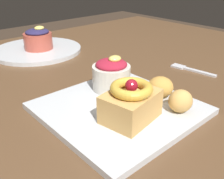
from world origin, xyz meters
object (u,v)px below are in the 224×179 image
at_px(front_plate, 119,108).
at_px(back_plate, 38,50).
at_px(fritter_middle, 160,87).
at_px(back_ramekin, 38,39).
at_px(berry_ramekin, 111,75).
at_px(cake_slice, 131,102).
at_px(fork, 190,69).
at_px(fritter_front, 180,101).

bearing_deg(front_plate, back_plate, 82.18).
xyz_separation_m(fritter_middle, back_ramekin, (-0.03, 0.47, 0.01)).
height_order(berry_ramekin, back_ramekin, berry_ramekin).
relative_size(back_plate, back_ramekin, 3.13).
height_order(cake_slice, fork, cake_slice).
relative_size(berry_ramekin, fork, 0.65).
distance_m(cake_slice, fritter_middle, 0.11).
xyz_separation_m(front_plate, back_ramekin, (0.06, 0.45, 0.04)).
bearing_deg(fritter_middle, back_plate, 93.43).
bearing_deg(berry_ramekin, cake_slice, -116.46).
xyz_separation_m(cake_slice, fork, (0.31, 0.08, -0.04)).
relative_size(berry_ramekin, back_plate, 0.29).
bearing_deg(fork, fritter_middle, 99.23).
bearing_deg(fork, back_plate, 21.73).
bearing_deg(back_ramekin, fritter_middle, -86.70).
bearing_deg(fritter_front, cake_slice, 153.85).
distance_m(cake_slice, fork, 0.32).
height_order(cake_slice, fritter_middle, cake_slice).
distance_m(cake_slice, back_ramekin, 0.50).
bearing_deg(front_plate, back_ramekin, 81.81).
xyz_separation_m(fritter_middle, fork, (0.20, 0.06, -0.03)).
height_order(front_plate, back_ramekin, back_ramekin).
bearing_deg(fritter_middle, fork, 15.74).
bearing_deg(fork, front_plate, 89.27).
height_order(fritter_middle, fork, fritter_middle).
relative_size(front_plate, fork, 2.15).
height_order(cake_slice, fritter_front, cake_slice).
bearing_deg(fritter_front, fritter_middle, 71.76).
relative_size(fritter_middle, fork, 0.42).
distance_m(fritter_middle, back_ramekin, 0.48).
xyz_separation_m(berry_ramekin, back_plate, (0.02, 0.39, -0.04)).
xyz_separation_m(berry_ramekin, fork, (0.25, -0.04, -0.04)).
xyz_separation_m(front_plate, back_plate, (0.06, 0.46, 0.00)).
xyz_separation_m(back_plate, fork, (0.23, -0.43, -0.00)).
xyz_separation_m(cake_slice, fritter_front, (0.09, -0.04, -0.01)).
bearing_deg(back_ramekin, berry_ramekin, -93.55).
bearing_deg(back_plate, cake_slice, -98.91).
distance_m(berry_ramekin, back_ramekin, 0.38).
bearing_deg(cake_slice, back_plate, 81.09).
relative_size(front_plate, fritter_front, 5.92).
xyz_separation_m(front_plate, fritter_middle, (0.09, -0.03, 0.03)).
relative_size(cake_slice, berry_ramekin, 1.31).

